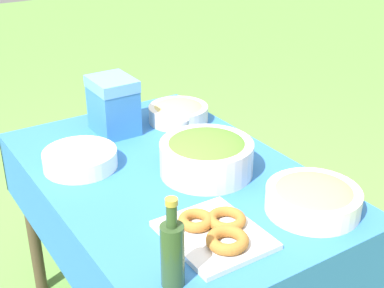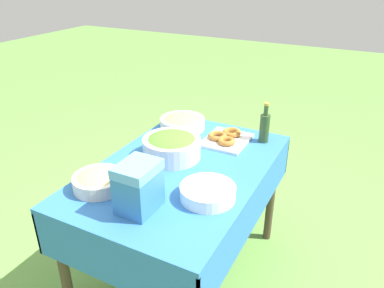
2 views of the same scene
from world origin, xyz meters
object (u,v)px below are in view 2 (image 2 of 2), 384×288
bread_bowl (182,122)px  salad_bowl (172,146)px  donut_platter (226,138)px  olive_oil_bottle (265,127)px  pasta_bowl (99,180)px  plate_stack (208,192)px  cooler_box (139,187)px

bread_bowl → salad_bowl: bearing=20.2°
donut_platter → olive_oil_bottle: 0.23m
salad_bowl → pasta_bowl: 0.44m
pasta_bowl → donut_platter: 0.80m
salad_bowl → plate_stack: salad_bowl is taller
salad_bowl → bread_bowl: salad_bowl is taller
salad_bowl → bread_bowl: (-0.36, -0.13, -0.02)m
salad_bowl → donut_platter: bearing=149.8°
pasta_bowl → donut_platter: size_ratio=0.84×
olive_oil_bottle → cooler_box: (0.87, -0.26, 0.02)m
pasta_bowl → plate_stack: (-0.15, 0.48, -0.01)m
donut_platter → cooler_box: size_ratio=1.32×
bread_bowl → plate_stack: bearing=37.0°
pasta_bowl → donut_platter: (-0.73, 0.33, -0.02)m
cooler_box → olive_oil_bottle: bearing=163.1°
plate_stack → cooler_box: 0.31m
salad_bowl → plate_stack: size_ratio=1.24×
plate_stack → olive_oil_bottle: (-0.67, 0.04, 0.06)m
plate_stack → cooler_box: (0.20, -0.22, 0.08)m
plate_stack → bread_bowl: (-0.62, -0.46, 0.01)m
salad_bowl → olive_oil_bottle: olive_oil_bottle is taller
donut_platter → cooler_box: 0.78m
olive_oil_bottle → donut_platter: bearing=-63.4°
plate_stack → olive_oil_bottle: size_ratio=1.05×
donut_platter → olive_oil_bottle: olive_oil_bottle is taller
plate_stack → bread_bowl: bread_bowl is taller
donut_platter → bread_bowl: 0.32m
salad_bowl → olive_oil_bottle: size_ratio=1.30×
bread_bowl → olive_oil_bottle: bearing=96.0°
salad_bowl → olive_oil_bottle: 0.55m
plate_stack → olive_oil_bottle: bearing=176.5°
salad_bowl → donut_platter: salad_bowl is taller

